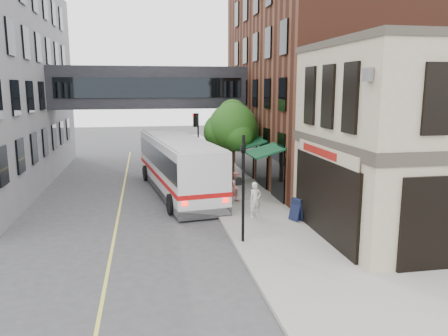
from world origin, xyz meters
name	(u,v)px	position (x,y,z in m)	size (l,w,h in m)	color
ground	(244,264)	(0.00, 0.00, 0.00)	(120.00, 120.00, 0.00)	#38383A
sidewalk_main	(227,182)	(2.00, 14.00, 0.07)	(4.00, 60.00, 0.15)	gray
corner_building	(434,141)	(8.97, 2.00, 4.21)	(10.19, 8.12, 8.45)	tan
brick_building	(333,81)	(9.98, 15.00, 6.99)	(13.76, 18.00, 14.00)	#4F2518
skyway_bridge	(150,88)	(-3.00, 18.00, 6.50)	(14.00, 3.18, 3.00)	black
traffic_signal_near	(243,175)	(0.37, 2.00, 2.98)	(0.44, 0.22, 4.60)	black
traffic_signal_far	(196,131)	(0.26, 17.00, 3.34)	(0.53, 0.28, 4.50)	black
street_sign_pole	(222,176)	(0.39, 7.00, 1.93)	(0.08, 0.75, 3.00)	gray
street_tree	(232,127)	(2.19, 13.22, 3.91)	(3.80, 3.20, 5.60)	#382619
lane_marking	(121,202)	(-5.00, 10.00, 0.01)	(0.12, 40.00, 0.01)	#D8CC4C
bus	(178,163)	(-1.56, 11.75, 1.91)	(4.53, 12.91, 3.40)	silver
pedestrian_a	(255,200)	(1.78, 5.29, 1.04)	(0.65, 0.42, 1.77)	silver
pedestrian_b	(237,187)	(1.48, 8.32, 1.02)	(0.85, 0.66, 1.74)	pink
pedestrian_c	(218,172)	(1.21, 12.88, 0.98)	(1.07, 0.62, 1.66)	#22222A
newspaper_box	(221,181)	(1.27, 12.04, 0.57)	(0.42, 0.37, 0.84)	#155C1A
sandwich_board	(296,209)	(3.60, 4.36, 0.71)	(0.40, 0.62, 1.11)	black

